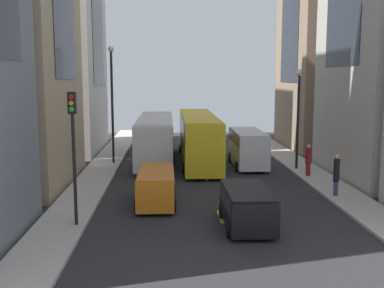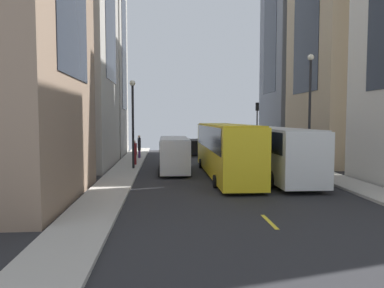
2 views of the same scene
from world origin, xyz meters
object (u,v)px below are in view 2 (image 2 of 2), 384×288
object	(u,v)px
city_bus_white	(274,148)
pedestrian_crossing_near	(139,146)
traffic_light_near_corner	(257,118)
car_orange_1	(234,148)
streetcar_yellow	(225,146)
pedestrian_waiting_curb	(135,152)
car_black_0	(192,146)
delivery_van_white	(174,152)

from	to	relation	value
city_bus_white	pedestrian_crossing_near	world-z (taller)	city_bus_white
city_bus_white	traffic_light_near_corner	size ratio (longest dim) A/B	2.20
car_orange_1	traffic_light_near_corner	bearing A→B (deg)	-131.85
car_orange_1	pedestrian_crossing_near	distance (m)	9.47
streetcar_yellow	pedestrian_waiting_curb	bearing A→B (deg)	-41.62
city_bus_white	pedestrian_waiting_curb	size ratio (longest dim) A/B	6.18
car_black_0	traffic_light_near_corner	world-z (taller)	traffic_light_near_corner
city_bus_white	streetcar_yellow	xyz separation A→B (m)	(3.24, -0.67, 0.12)
city_bus_white	car_black_0	size ratio (longest dim) A/B	2.98
city_bus_white	pedestrian_crossing_near	distance (m)	15.22
pedestrian_crossing_near	pedestrian_waiting_curb	bearing A→B (deg)	113.65
pedestrian_waiting_curb	traffic_light_near_corner	xyz separation A→B (m)	(-12.79, -9.34, 2.87)
city_bus_white	car_black_0	distance (m)	16.70
traffic_light_near_corner	pedestrian_waiting_curb	bearing A→B (deg)	36.15
streetcar_yellow	pedestrian_waiting_curb	world-z (taller)	streetcar_yellow
streetcar_yellow	delivery_van_white	world-z (taller)	streetcar_yellow
traffic_light_near_corner	streetcar_yellow	bearing A→B (deg)	67.94
car_orange_1	pedestrian_waiting_curb	distance (m)	11.06
pedestrian_crossing_near	city_bus_white	bearing A→B (deg)	154.32
delivery_van_white	pedestrian_waiting_curb	distance (m)	5.12
streetcar_yellow	car_orange_1	xyz separation A→B (m)	(-2.87, -11.54, -1.12)
streetcar_yellow	car_orange_1	bearing A→B (deg)	-103.97
streetcar_yellow	delivery_van_white	bearing A→B (deg)	-28.92
streetcar_yellow	car_black_0	size ratio (longest dim) A/B	3.29
streetcar_yellow	car_black_0	xyz separation A→B (m)	(1.09, -15.42, -1.15)
car_black_0	pedestrian_waiting_curb	world-z (taller)	pedestrian_waiting_curb
delivery_van_white	car_orange_1	distance (m)	11.54
streetcar_yellow	pedestrian_crossing_near	size ratio (longest dim) A/B	6.18
car_black_0	pedestrian_crossing_near	size ratio (longest dim) A/B	1.88
city_bus_white	car_orange_1	bearing A→B (deg)	-88.30
car_black_0	car_orange_1	bearing A→B (deg)	135.63
city_bus_white	delivery_van_white	distance (m)	7.15
car_orange_1	traffic_light_near_corner	distance (m)	5.81
streetcar_yellow	car_black_0	world-z (taller)	streetcar_yellow
car_black_0	pedestrian_waiting_curb	bearing A→B (deg)	59.91
car_black_0	car_orange_1	distance (m)	5.55
city_bus_white	streetcar_yellow	bearing A→B (deg)	-11.74
city_bus_white	pedestrian_crossing_near	size ratio (longest dim) A/B	5.60
pedestrian_crossing_near	car_orange_1	bearing A→B (deg)	-152.24
pedestrian_crossing_near	traffic_light_near_corner	bearing A→B (deg)	-137.31
car_orange_1	delivery_van_white	bearing A→B (deg)	56.89
streetcar_yellow	pedestrian_crossing_near	xyz separation A→B (m)	(6.58, -10.95, -0.79)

